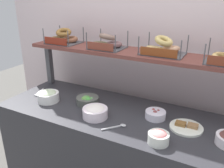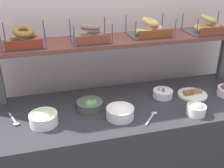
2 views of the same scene
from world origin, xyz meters
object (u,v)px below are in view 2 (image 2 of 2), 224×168
(bowl_scallion_spread, at_px, (43,118))
(serving_spoon_by_edge, at_px, (15,121))
(bowl_veggie_mix, at_px, (90,105))
(serving_spoon_near_plate, at_px, (152,116))
(bowl_cream_cheese, at_px, (120,112))
(bagel_basket_poppy, at_px, (90,35))
(bowl_lox_spread, at_px, (196,109))
(bagel_basket_plain, at_px, (150,29))
(bowl_beet_salad, at_px, (163,93))
(bagel_basket_sesame, at_px, (208,27))
(serving_plate_white, at_px, (192,94))
(bagel_basket_cinnamon_raisin, at_px, (24,39))

(bowl_scallion_spread, height_order, serving_spoon_by_edge, bowl_scallion_spread)
(bowl_veggie_mix, height_order, serving_spoon_near_plate, bowl_veggie_mix)
(bowl_cream_cheese, relative_size, bagel_basket_poppy, 0.67)
(bowl_lox_spread, height_order, serving_spoon_by_edge, bowl_lox_spread)
(bowl_cream_cheese, height_order, bagel_basket_plain, bagel_basket_plain)
(bowl_beet_salad, relative_size, bagel_basket_plain, 0.47)
(serving_spoon_by_edge, height_order, bagel_basket_sesame, bagel_basket_sesame)
(serving_spoon_near_plate, height_order, serving_spoon_by_edge, same)
(serving_plate_white, bearing_deg, serving_spoon_near_plate, -153.92)
(bowl_veggie_mix, xyz_separation_m, serving_spoon_near_plate, (0.39, -0.21, -0.03))
(bowl_beet_salad, xyz_separation_m, bowl_scallion_spread, (-0.90, -0.15, 0.02))
(bagel_basket_poppy, bearing_deg, bagel_basket_sesame, -0.72)
(bowl_veggie_mix, xyz_separation_m, bowl_cream_cheese, (0.18, -0.16, 0.01))
(bowl_veggie_mix, bearing_deg, serving_spoon_by_edge, -175.74)
(serving_plate_white, xyz_separation_m, bagel_basket_cinnamon_raisin, (-1.21, 0.24, 0.46))
(serving_spoon_by_edge, distance_m, bagel_basket_poppy, 0.79)
(serving_spoon_near_plate, relative_size, bagel_basket_cinnamon_raisin, 0.48)
(bowl_veggie_mix, relative_size, bowl_scallion_spread, 1.01)
(bagel_basket_plain, bearing_deg, bowl_scallion_spread, -156.46)
(bowl_veggie_mix, xyz_separation_m, bagel_basket_cinnamon_raisin, (-0.40, 0.24, 0.44))
(serving_spoon_near_plate, xyz_separation_m, bagel_basket_sesame, (0.62, 0.43, 0.47))
(bowl_lox_spread, xyz_separation_m, serving_plate_white, (0.12, 0.25, -0.03))
(bowl_lox_spread, relative_size, bagel_basket_plain, 0.41)
(bowl_veggie_mix, relative_size, bagel_basket_poppy, 0.66)
(bowl_scallion_spread, bearing_deg, serving_spoon_near_plate, -7.98)
(bowl_veggie_mix, xyz_separation_m, bowl_scallion_spread, (-0.33, -0.11, 0.01))
(bowl_beet_salad, bearing_deg, bowl_lox_spread, -68.49)
(bowl_lox_spread, height_order, bagel_basket_plain, bagel_basket_plain)
(bowl_scallion_spread, bearing_deg, bagel_basket_plain, 23.54)
(bowl_scallion_spread, xyz_separation_m, bagel_basket_cinnamon_raisin, (-0.07, 0.35, 0.43))
(bowl_lox_spread, xyz_separation_m, bagel_basket_cinnamon_raisin, (-1.09, 0.49, 0.43))
(bowl_lox_spread, xyz_separation_m, serving_spoon_near_plate, (-0.30, 0.05, -0.04))
(bowl_cream_cheese, height_order, serving_spoon_near_plate, bowl_cream_cheese)
(serving_plate_white, distance_m, bagel_basket_sesame, 0.56)
(serving_plate_white, distance_m, serving_spoon_by_edge, 1.32)
(bowl_beet_salad, relative_size, bowl_cream_cheese, 0.81)
(bowl_veggie_mix, xyz_separation_m, bowl_beet_salad, (0.58, 0.04, -0.00))
(bowl_scallion_spread, relative_size, serving_plate_white, 0.81)
(serving_spoon_by_edge, bearing_deg, bowl_lox_spread, -10.24)
(serving_spoon_near_plate, bearing_deg, bowl_scallion_spread, 172.02)
(bowl_beet_salad, bearing_deg, bagel_basket_plain, 101.68)
(bowl_lox_spread, distance_m, serving_spoon_near_plate, 0.31)
(serving_spoon_near_plate, height_order, bagel_basket_plain, bagel_basket_plain)
(bowl_veggie_mix, xyz_separation_m, serving_spoon_by_edge, (-0.51, -0.04, -0.03))
(bowl_cream_cheese, bearing_deg, bowl_lox_spread, -10.30)
(serving_plate_white, bearing_deg, bowl_scallion_spread, -174.63)
(bowl_beet_salad, height_order, bagel_basket_plain, bagel_basket_plain)
(serving_spoon_by_edge, height_order, bagel_basket_poppy, bagel_basket_poppy)
(serving_spoon_near_plate, xyz_separation_m, serving_spoon_by_edge, (-0.90, 0.17, 0.00))
(bowl_beet_salad, relative_size, serving_spoon_by_edge, 0.90)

